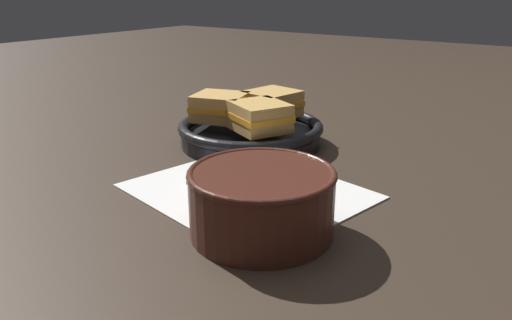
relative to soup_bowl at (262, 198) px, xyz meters
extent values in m
plane|color=#382B21|center=(-0.07, 0.09, -0.04)|extent=(4.00, 4.00, 0.00)
cube|color=white|center=(-0.08, 0.08, -0.04)|extent=(0.34, 0.30, 0.00)
cylinder|color=#4C2319|center=(0.00, 0.00, -0.01)|extent=(0.16, 0.16, 0.08)
cylinder|color=orange|center=(0.00, 0.00, 0.02)|extent=(0.14, 0.14, 0.01)
torus|color=#4C2319|center=(0.00, 0.00, 0.03)|extent=(0.17, 0.17, 0.01)
cube|color=#9E9EA3|center=(-0.12, 0.07, -0.04)|extent=(0.09, 0.04, 0.01)
ellipsoid|color=#9E9EA3|center=(-0.05, 0.09, -0.04)|extent=(0.05, 0.04, 0.01)
cylinder|color=black|center=(-0.20, 0.26, -0.03)|extent=(0.24, 0.24, 0.02)
torus|color=black|center=(-0.20, 0.26, -0.01)|extent=(0.26, 0.26, 0.02)
cube|color=tan|center=(-0.26, 0.24, 0.01)|extent=(0.11, 0.10, 0.02)
cube|color=orange|center=(-0.26, 0.24, 0.02)|extent=(0.11, 0.10, 0.01)
cube|color=tan|center=(-0.26, 0.24, 0.04)|extent=(0.11, 0.10, 0.02)
cube|color=tan|center=(-0.16, 0.23, 0.01)|extent=(0.11, 0.11, 0.02)
cube|color=orange|center=(-0.16, 0.23, 0.02)|extent=(0.12, 0.11, 0.01)
cube|color=tan|center=(-0.16, 0.23, 0.04)|extent=(0.11, 0.11, 0.02)
cube|color=tan|center=(-0.20, 0.32, 0.01)|extent=(0.09, 0.10, 0.02)
cube|color=orange|center=(-0.20, 0.32, 0.02)|extent=(0.10, 0.10, 0.01)
cube|color=tan|center=(-0.20, 0.32, 0.04)|extent=(0.09, 0.10, 0.02)
camera|label=1|loc=(0.29, -0.42, 0.23)|focal=35.00mm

